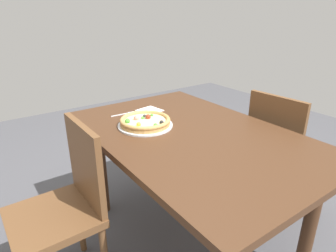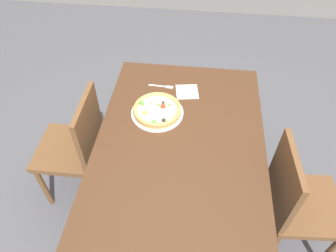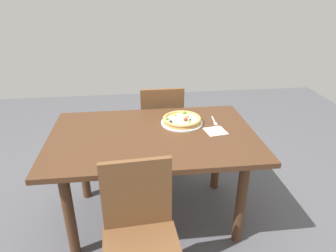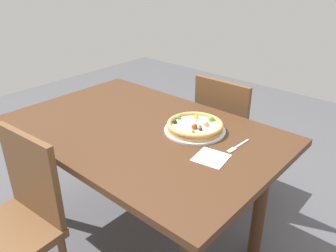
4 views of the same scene
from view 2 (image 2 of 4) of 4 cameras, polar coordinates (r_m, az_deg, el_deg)
name	(u,v)px [view 2 (image 2 of 4)]	position (r m, az deg, el deg)	size (l,w,h in m)	color
ground_plane	(177,209)	(2.33, 1.64, -14.96)	(6.00, 6.00, 0.00)	#4C4C51
dining_table	(179,156)	(1.80, 2.07, -5.49)	(1.44, 0.94, 0.73)	#472B19
chair_near	(76,146)	(2.13, -16.41, -3.45)	(0.40, 0.40, 0.87)	brown
chair_far	(297,200)	(1.95, 22.47, -12.49)	(0.43, 0.43, 0.87)	brown
plate	(157,113)	(1.88, -1.97, 2.46)	(0.32, 0.32, 0.01)	silver
pizza	(157,110)	(1.86, -2.01, 3.01)	(0.29, 0.29, 0.05)	tan
fork	(163,86)	(2.07, -0.92, 7.27)	(0.02, 0.17, 0.00)	silver
napkin	(187,92)	(2.03, 3.51, 6.28)	(0.14, 0.14, 0.00)	white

